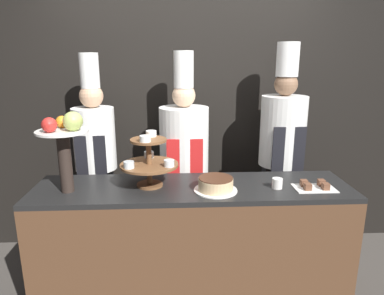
# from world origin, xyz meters

# --- Properties ---
(wall_back) EXTENTS (10.00, 0.06, 2.80)m
(wall_back) POSITION_xyz_m (0.00, 1.23, 1.40)
(wall_back) COLOR black
(wall_back) RESTS_ON ground_plane
(buffet_counter) EXTENTS (2.19, 0.55, 0.93)m
(buffet_counter) POSITION_xyz_m (0.00, 0.28, 0.46)
(buffet_counter) COLOR brown
(buffet_counter) RESTS_ON ground_plane
(tiered_stand) EXTENTS (0.40, 0.40, 0.37)m
(tiered_stand) POSITION_xyz_m (-0.30, 0.30, 1.12)
(tiered_stand) COLOR brown
(tiered_stand) RESTS_ON buffet_counter
(fruit_pedestal) EXTENTS (0.33, 0.33, 0.54)m
(fruit_pedestal) POSITION_xyz_m (-0.82, 0.22, 1.28)
(fruit_pedestal) COLOR #2D231E
(fruit_pedestal) RESTS_ON buffet_counter
(cake_round) EXTENTS (0.29, 0.29, 0.09)m
(cake_round) POSITION_xyz_m (0.15, 0.18, 0.97)
(cake_round) COLOR white
(cake_round) RESTS_ON buffet_counter
(cup_white) EXTENTS (0.07, 0.07, 0.07)m
(cup_white) POSITION_xyz_m (0.57, 0.21, 0.96)
(cup_white) COLOR white
(cup_white) RESTS_ON buffet_counter
(cake_square_tray) EXTENTS (0.27, 0.17, 0.05)m
(cake_square_tray) POSITION_xyz_m (0.82, 0.19, 0.94)
(cake_square_tray) COLOR white
(cake_square_tray) RESTS_ON buffet_counter
(chef_left) EXTENTS (0.34, 0.34, 1.82)m
(chef_left) POSITION_xyz_m (-0.78, 0.85, 0.98)
(chef_left) COLOR #28282D
(chef_left) RESTS_ON ground_plane
(chef_center_left) EXTENTS (0.41, 0.41, 1.84)m
(chef_center_left) POSITION_xyz_m (-0.04, 0.85, 0.96)
(chef_center_left) COLOR #38332D
(chef_center_left) RESTS_ON ground_plane
(chef_center_right) EXTENTS (0.38, 0.38, 1.91)m
(chef_center_right) POSITION_xyz_m (0.79, 0.85, 1.03)
(chef_center_right) COLOR #28282D
(chef_center_right) RESTS_ON ground_plane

